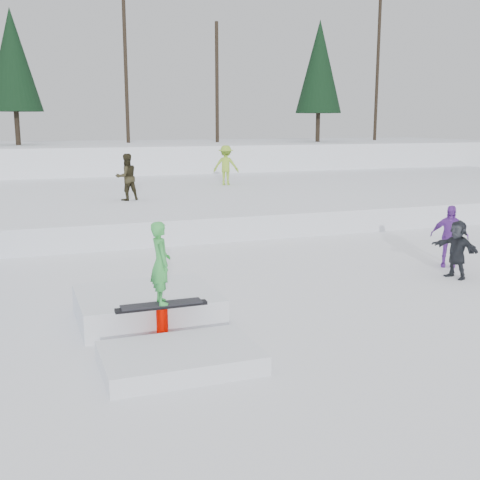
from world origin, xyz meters
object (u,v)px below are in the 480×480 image
object	(u,v)px
walker_ygreen	(226,165)
spectator_purple	(449,236)
walker_olive	(127,177)
jib_rail_feature	(155,315)
spectator_dark	(457,249)

from	to	relation	value
walker_ygreen	spectator_purple	distance (m)	14.72
walker_ygreen	spectator_purple	size ratio (longest dim) A/B	1.15
walker_olive	jib_rail_feature	bearing A→B (deg)	67.51
walker_ygreen	spectator_dark	size ratio (longest dim) A/B	1.32
walker_olive	spectator_dark	distance (m)	13.02
walker_olive	spectator_purple	size ratio (longest dim) A/B	1.09
spectator_purple	walker_ygreen	bearing A→B (deg)	135.75
walker_ygreen	jib_rail_feature	xyz separation A→B (m)	(-7.19, -16.89, -1.44)
walker_olive	jib_rail_feature	xyz separation A→B (m)	(-1.73, -12.72, -1.39)
walker_olive	jib_rail_feature	distance (m)	12.92
jib_rail_feature	walker_olive	bearing A→B (deg)	82.25
walker_ygreen	jib_rail_feature	bearing A→B (deg)	94.75
walker_ygreen	spectator_dark	world-z (taller)	walker_ygreen
walker_ygreen	jib_rail_feature	distance (m)	18.41
walker_olive	spectator_purple	distance (m)	12.42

